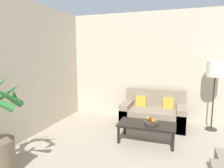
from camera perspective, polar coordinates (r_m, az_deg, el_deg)
The scene contains 8 objects.
wall_back at distance 5.13m, azimuth 22.51°, elevation 4.41°, with size 7.84×0.06×2.70m.
sofa_loveseat at distance 4.86m, azimuth 11.72°, elevation -8.28°, with size 1.44×0.81×0.81m.
floor_lamp at distance 4.78m, azimuth 27.44°, elevation 3.14°, with size 0.36×0.36×1.52m.
coffee_table at distance 3.91m, azimuth 9.87°, elevation -11.71°, with size 1.07×0.53×0.36m.
fruit_bowl at distance 3.91m, azimuth 11.11°, elevation -10.69°, with size 0.27×0.27×0.05m.
apple_red at distance 3.90m, azimuth 11.08°, elevation -9.81°, with size 0.07×0.07×0.07m.
apple_green at distance 3.95m, azimuth 10.19°, elevation -9.58°, with size 0.07×0.07×0.07m.
orange_fruit at distance 3.82m, azimuth 11.73°, elevation -10.20°, with size 0.07×0.07×0.07m.
Camera 1 is at (-0.33, 1.60, 1.67)m, focal length 32.00 mm.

